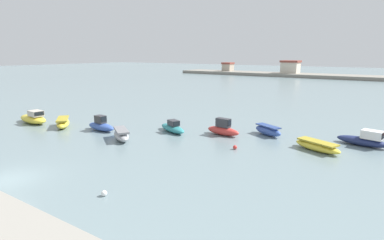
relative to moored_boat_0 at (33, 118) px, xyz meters
The scene contains 13 objects.
ground_plane 18.83m from the moored_boat_0, 34.68° to the right, with size 400.00×400.00×0.00m, color slate.
moored_boat_0 is the anchor object (origin of this frame).
moored_boat_1 4.87m from the moored_boat_0, ahead, with size 4.08×3.67×1.04m.
moored_boat_2 9.94m from the moored_boat_0, 11.98° to the left, with size 4.06×1.62×1.66m.
moored_boat_3 14.37m from the moored_boat_0, ahead, with size 3.93×3.26×1.07m.
moored_boat_4 17.62m from the moored_boat_0, 19.66° to the left, with size 4.50×2.97×1.32m.
moored_boat_5 23.06m from the moored_boat_0, 19.74° to the left, with size 3.82×1.51×1.75m.
moored_boat_6 27.57m from the moored_boat_0, 21.96° to the left, with size 3.68×2.65×1.02m.
moored_boat_7 31.96m from the moored_boat_0, 13.80° to the left, with size 4.52×2.94×0.85m.
moored_boat_8 36.14m from the moored_boat_0, 18.63° to the left, with size 4.62×2.22×1.53m.
mooring_buoy_0 24.31m from the moored_boat_0, 21.04° to the right, with size 0.36×0.36×0.36m, color white.
mooring_buoy_3 25.28m from the moored_boat_0, ahead, with size 0.38×0.38×0.38m, color red.
distant_shoreline 97.01m from the moored_boat_0, 78.64° to the left, with size 114.09×11.75×7.42m.
Camera 1 is at (21.21, -9.51, 8.30)m, focal length 29.55 mm.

